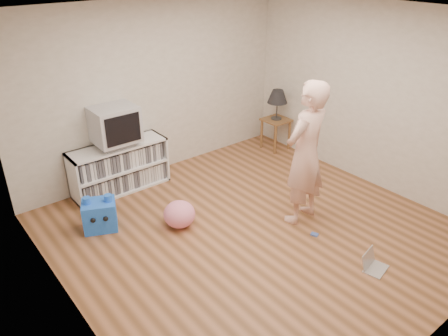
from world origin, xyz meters
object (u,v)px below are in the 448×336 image
laptop (372,264)px  side_table (276,126)px  table_lamp (278,97)px  plush_blue (100,215)px  crt_tv (114,124)px  plush_pink (179,214)px  person (305,154)px  media_unit (119,167)px  dvd_deck (117,143)px

laptop → side_table: bearing=52.1°
table_lamp → plush_blue: 3.56m
crt_tv → plush_pink: bearing=-84.0°
table_lamp → person: (-1.31, -1.80, -0.01)m
table_lamp → laptop: table_lamp is taller
media_unit → plush_blue: size_ratio=2.80×
plush_pink → crt_tv: bearing=96.0°
media_unit → laptop: bearing=-68.1°
table_lamp → plush_pink: 2.92m
crt_tv → side_table: bearing=-7.5°
plush_pink → media_unit: bearing=95.9°
dvd_deck → plush_pink: (0.14, -1.34, -0.56)m
crt_tv → plush_blue: size_ratio=1.20×
dvd_deck → side_table: dvd_deck is taller
media_unit → plush_pink: media_unit is taller
dvd_deck → laptop: size_ratio=1.36×
table_lamp → side_table: bearing=0.0°
dvd_deck → laptop: 3.69m
table_lamp → plush_pink: table_lamp is taller
crt_tv → side_table: crt_tv is taller
side_table → person: 2.29m
media_unit → plush_blue: bearing=-130.7°
side_table → plush_blue: bearing=-173.5°
plush_blue → table_lamp: bearing=31.1°
person → plush_blue: 2.67m
media_unit → plush_pink: bearing=-84.1°
laptop → crt_tv: bearing=99.6°
crt_tv → person: size_ratio=0.32×
media_unit → person: person is taller
dvd_deck → person: 2.64m
side_table → person: bearing=-126.0°
crt_tv → plush_blue: (-0.67, -0.76, -0.82)m
dvd_deck → person: person is taller
laptop → plush_blue: 3.30m
dvd_deck → crt_tv: bearing=-90.0°
side_table → table_lamp: bearing=0.0°
plush_pink → person: bearing=-31.8°
crt_tv → dvd_deck: bearing=90.0°
crt_tv → plush_pink: size_ratio=1.49×
plush_blue → plush_pink: bearing=-10.8°
person → plush_blue: person is taller
laptop → plush_blue: plush_blue is taller
dvd_deck → crt_tv: crt_tv is taller
table_lamp → plush_blue: (-3.46, -0.39, -0.74)m
crt_tv → plush_blue: bearing=-131.4°
dvd_deck → plush_blue: size_ratio=0.90×
media_unit → side_table: 2.82m
media_unit → plush_pink: size_ratio=3.47×
plush_blue → person: bearing=-8.6°
side_table → plush_blue: (-3.46, -0.39, -0.22)m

